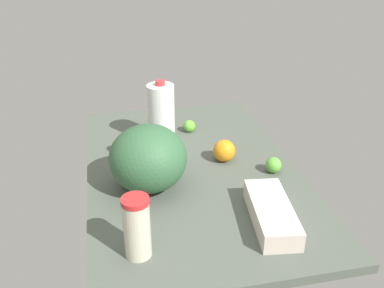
{
  "coord_description": "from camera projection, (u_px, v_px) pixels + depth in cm",
  "views": [
    {
      "loc": [
        133.84,
        -28.63,
        82.75
      ],
      "look_at": [
        0.0,
        0.0,
        13.0
      ],
      "focal_mm": 40.0,
      "sensor_mm": 36.0,
      "label": 1
    }
  ],
  "objects": [
    {
      "name": "countertop",
      "position": [
        192.0,
        172.0,
        1.59
      ],
      "size": [
        120.0,
        76.0,
        3.0
      ],
      "primitive_type": "cube",
      "color": "#4D554A",
      "rests_on": "ground"
    },
    {
      "name": "watermelon",
      "position": [
        148.0,
        158.0,
        1.41
      ],
      "size": [
        25.9,
        25.9,
        22.54
      ],
      "primitive_type": "ellipsoid",
      "color": "#325F3A",
      "rests_on": "countertop"
    },
    {
      "name": "milk_jug",
      "position": [
        161.0,
        114.0,
        1.73
      ],
      "size": [
        10.91,
        10.91,
        26.11
      ],
      "color": "white",
      "rests_on": "countertop"
    },
    {
      "name": "egg_carton",
      "position": [
        271.0,
        213.0,
        1.28
      ],
      "size": [
        30.35,
        15.0,
        6.17
      ],
      "primitive_type": "cube",
      "rotation": [
        0.0,
        0.0,
        -0.13
      ],
      "color": "beige",
      "rests_on": "countertop"
    },
    {
      "name": "tumbler_cup",
      "position": [
        137.0,
        227.0,
        1.12
      ],
      "size": [
        7.44,
        7.44,
        18.22
      ],
      "color": "beige",
      "rests_on": "countertop"
    },
    {
      "name": "lime_loose",
      "position": [
        273.0,
        165.0,
        1.54
      ],
      "size": [
        5.83,
        5.83,
        5.83
      ],
      "primitive_type": "sphere",
      "color": "#5CAD3D",
      "rests_on": "countertop"
    },
    {
      "name": "orange_near_front",
      "position": [
        224.0,
        151.0,
        1.61
      ],
      "size": [
        8.39,
        8.39,
        8.39
      ],
      "primitive_type": "sphere",
      "color": "orange",
      "rests_on": "countertop"
    },
    {
      "name": "lime_beside_bowl",
      "position": [
        189.0,
        126.0,
        1.85
      ],
      "size": [
        5.22,
        5.22,
        5.22
      ],
      "primitive_type": "sphere",
      "color": "#60B934",
      "rests_on": "countertop"
    },
    {
      "name": "lime_far_back",
      "position": [
        119.0,
        145.0,
        1.69
      ],
      "size": [
        5.36,
        5.36,
        5.36
      ],
      "primitive_type": "sphere",
      "color": "#65BB34",
      "rests_on": "countertop"
    }
  ]
}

